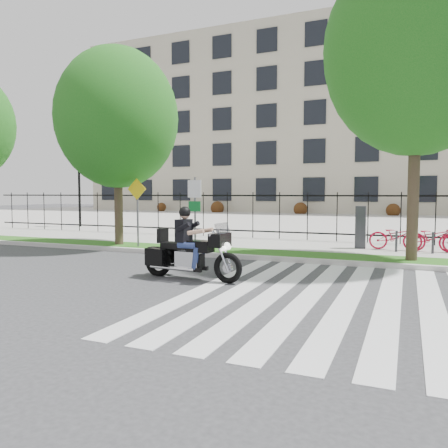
% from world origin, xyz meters
% --- Properties ---
extents(ground, '(120.00, 120.00, 0.00)m').
position_xyz_m(ground, '(0.00, 0.00, 0.00)').
color(ground, '#313133').
rests_on(ground, ground).
extents(curb, '(60.00, 0.20, 0.15)m').
position_xyz_m(curb, '(0.00, 4.10, 0.07)').
color(curb, '#BBB7B0').
rests_on(curb, ground).
extents(grass_verge, '(60.00, 1.50, 0.15)m').
position_xyz_m(grass_verge, '(0.00, 4.95, 0.07)').
color(grass_verge, '#1D5816').
rests_on(grass_verge, ground).
extents(sidewalk, '(60.00, 3.50, 0.15)m').
position_xyz_m(sidewalk, '(0.00, 7.45, 0.07)').
color(sidewalk, '#A4A199').
rests_on(sidewalk, ground).
extents(plaza, '(80.00, 34.00, 0.10)m').
position_xyz_m(plaza, '(0.00, 25.00, 0.05)').
color(plaza, '#A4A199').
rests_on(plaza, ground).
extents(crosswalk_stripes, '(5.70, 8.00, 0.01)m').
position_xyz_m(crosswalk_stripes, '(4.83, 0.00, 0.01)').
color(crosswalk_stripes, silver).
rests_on(crosswalk_stripes, ground).
extents(iron_fence, '(30.00, 0.06, 2.00)m').
position_xyz_m(iron_fence, '(0.00, 9.20, 1.15)').
color(iron_fence, black).
rests_on(iron_fence, sidewalk).
extents(office_building, '(60.00, 21.90, 20.15)m').
position_xyz_m(office_building, '(0.00, 44.92, 9.97)').
color(office_building, '#AFA58D').
rests_on(office_building, ground).
extents(lamp_post_left, '(1.06, 0.70, 4.25)m').
position_xyz_m(lamp_post_left, '(-12.00, 12.00, 3.21)').
color(lamp_post_left, black).
rests_on(lamp_post_left, ground).
extents(street_tree_1, '(4.58, 4.58, 7.41)m').
position_xyz_m(street_tree_1, '(-3.95, 4.95, 4.92)').
color(street_tree_1, '#35271D').
rests_on(street_tree_1, grass_verge).
extents(street_tree_2, '(5.24, 5.24, 9.04)m').
position_xyz_m(street_tree_2, '(6.37, 4.95, 6.16)').
color(street_tree_2, '#35271D').
rests_on(street_tree_2, grass_verge).
extents(sign_pole_regulatory, '(0.50, 0.09, 2.50)m').
position_xyz_m(sign_pole_regulatory, '(-0.51, 4.58, 1.74)').
color(sign_pole_regulatory, '#59595B').
rests_on(sign_pole_regulatory, grass_verge).
extents(sign_pole_warning, '(0.78, 0.09, 2.49)m').
position_xyz_m(sign_pole_warning, '(-2.85, 4.58, 1.74)').
color(sign_pole_warning, '#59595B').
rests_on(sign_pole_warning, grass_verge).
extents(motorcycle_rider, '(2.77, 0.89, 2.13)m').
position_xyz_m(motorcycle_rider, '(1.39, 0.55, 0.71)').
color(motorcycle_rider, black).
rests_on(motorcycle_rider, ground).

